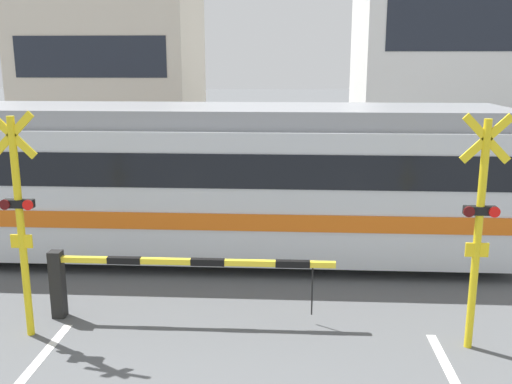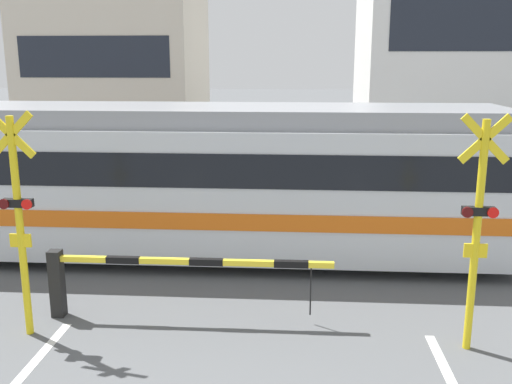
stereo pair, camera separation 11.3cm
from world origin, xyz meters
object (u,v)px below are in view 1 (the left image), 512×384
Objects in this scene: crossing_barrier_near at (134,272)px; crossing_signal_left at (20,216)px; commuter_train at (28,175)px; pedestrian at (261,163)px; crossing_barrier_far at (334,190)px; crossing_signal_right at (479,223)px.

crossing_barrier_near is 1.91m from crossing_signal_left.
commuter_train reaches higher than pedestrian.
commuter_train is 5.91× the size of crossing_signal_left.
crossing_signal_right is (1.45, -6.71, 1.08)m from crossing_barrier_far.
crossing_signal_right is 2.12× the size of pedestrian.
crossing_signal_left is 6.50m from crossing_signal_right.
crossing_signal_left is at bearing 180.00° from crossing_signal_right.
commuter_train is at bearing 134.14° from crossing_barrier_near.
crossing_barrier_far is 1.34× the size of crossing_signal_right.
crossing_signal_right is (5.05, -0.63, 1.08)m from crossing_barrier_near.
crossing_barrier_near is 1.34× the size of crossing_signal_left.
crossing_signal_left is at bearing -156.53° from crossing_barrier_near.
crossing_barrier_far is 2.84× the size of pedestrian.
pedestrian is at bearing 73.29° from crossing_signal_left.
crossing_barrier_near is at bearing -45.86° from commuter_train.
commuter_train is 4.56m from crossing_barrier_near.
commuter_train reaches higher than crossing_barrier_near.
commuter_train is 4.42× the size of crossing_barrier_far.
crossing_barrier_far is 1.34× the size of crossing_signal_left.
crossing_signal_left is at bearing -126.98° from crossing_barrier_far.
crossing_barrier_near is 1.34× the size of crossing_signal_right.
pedestrian is at bearing 122.42° from crossing_barrier_far.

